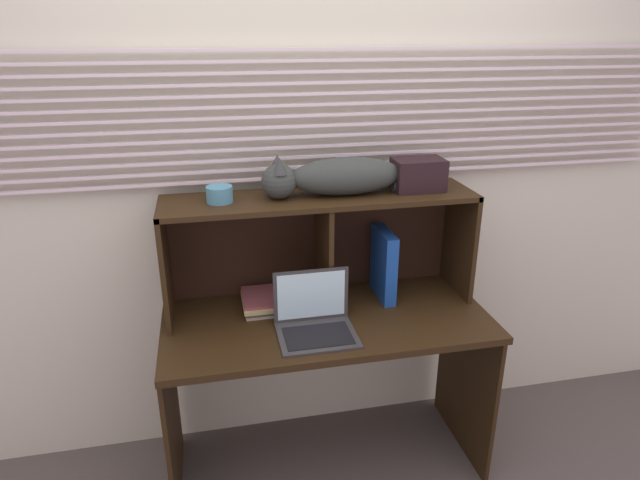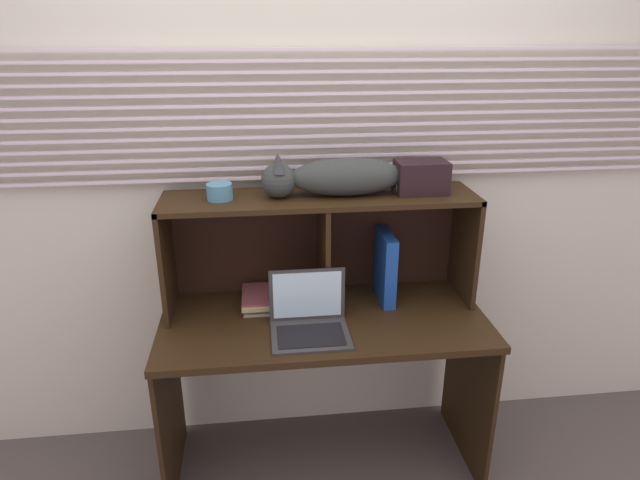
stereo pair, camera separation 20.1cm
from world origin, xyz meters
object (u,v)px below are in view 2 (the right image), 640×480
object	(u,v)px
binder_upright	(385,267)
book_stack	(261,299)
laptop	(309,320)
cat	(336,177)
storage_box	(421,177)
small_basket	(220,192)

from	to	relation	value
binder_upright	book_stack	size ratio (longest dim) A/B	1.38
laptop	book_stack	xyz separation A→B (m)	(-0.19, 0.24, -0.02)
cat	storage_box	size ratio (longest dim) A/B	3.65
book_stack	small_basket	world-z (taller)	small_basket
laptop	small_basket	world-z (taller)	small_basket
cat	book_stack	size ratio (longest dim) A/B	3.42
binder_upright	small_basket	distance (m)	0.78
cat	binder_upright	size ratio (longest dim) A/B	2.48
book_stack	small_basket	bearing A→B (deg)	-179.77
laptop	storage_box	distance (m)	0.75
cat	laptop	world-z (taller)	cat
laptop	book_stack	distance (m)	0.31
cat	binder_upright	bearing A→B (deg)	-0.00
laptop	binder_upright	distance (m)	0.45
small_basket	storage_box	bearing A→B (deg)	0.00
cat	binder_upright	xyz separation A→B (m)	(0.22, -0.00, -0.41)
binder_upright	storage_box	distance (m)	0.42
cat	laptop	size ratio (longest dim) A/B	2.51
small_basket	binder_upright	bearing A→B (deg)	0.00
binder_upright	book_stack	bearing A→B (deg)	179.94
binder_upright	laptop	bearing A→B (deg)	-146.35
binder_upright	small_basket	world-z (taller)	small_basket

